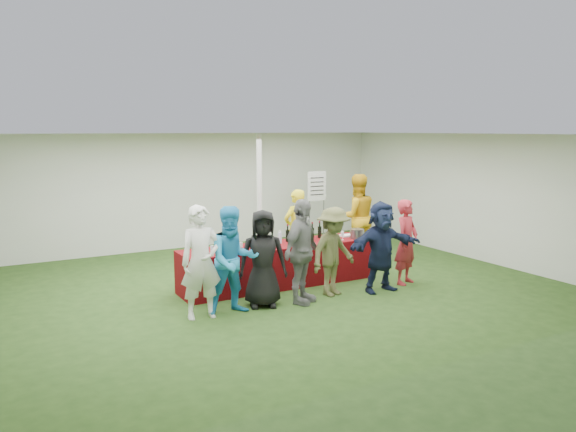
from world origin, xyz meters
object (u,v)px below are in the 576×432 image
dump_bucket (357,234)px  customer_6 (406,242)px  staff_back (356,217)px  customer_2 (263,259)px  customer_3 (301,252)px  customer_5 (381,247)px  customer_1 (233,260)px  staff_pourer (296,229)px  customer_4 (333,252)px  wine_list_sign (317,192)px  customer_0 (201,262)px  serving_table (278,265)px

dump_bucket → customer_6: size_ratio=0.17×
staff_back → customer_6: (-0.34, -2.01, -0.15)m
customer_2 → customer_6: 2.87m
customer_3 → customer_5: 1.55m
staff_back → customer_1: size_ratio=1.12×
customer_5 → staff_pourer: bearing=103.1°
customer_1 → customer_4: size_ratio=1.10×
wine_list_sign → customer_3: wine_list_sign is taller
wine_list_sign → customer_4: size_ratio=1.19×
wine_list_sign → staff_pourer: bearing=-131.9°
customer_0 → customer_3: customer_3 is taller
serving_table → staff_back: bearing=22.3°
staff_pourer → customer_5: staff_pourer is taller
serving_table → dump_bucket: size_ratio=13.52×
customer_2 → customer_5: (2.16, -0.24, 0.01)m
customer_6 → staff_pourer: bearing=98.5°
customer_0 → customer_5: customer_0 is taller
staff_pourer → staff_back: staff_back is taller
serving_table → wine_list_sign: bearing=47.1°
customer_3 → customer_6: size_ratio=1.10×
staff_pourer → customer_2: (-1.66, -1.84, -0.03)m
staff_pourer → customer_1: customer_1 is taller
staff_pourer → wine_list_sign: bearing=-142.5°
wine_list_sign → customer_5: bearing=-105.3°
serving_table → customer_5: bearing=-40.8°
serving_table → customer_2: customer_2 is taller
customer_1 → staff_pourer: bearing=44.9°
serving_table → staff_back: 2.68m
serving_table → customer_4: 1.18m
customer_0 → customer_4: size_ratio=1.13×
customer_0 → staff_pourer: bearing=39.0°
staff_back → customer_4: 2.75m
customer_2 → staff_back: bearing=51.2°
staff_pourer → customer_0: 3.30m
dump_bucket → customer_1: customer_1 is taller
customer_0 → customer_3: 1.66m
serving_table → dump_bucket: (1.57, -0.22, 0.46)m
serving_table → customer_4: bearing=-62.1°
serving_table → staff_pourer: staff_pourer is taller
customer_3 → staff_pourer: bearing=29.1°
wine_list_sign → customer_2: (-3.19, -3.55, -0.54)m
customer_3 → customer_5: (1.54, -0.08, -0.06)m
staff_back → customer_2: 3.75m
customer_6 → customer_4: bearing=155.1°
customer_3 → customer_4: bearing=-23.6°
customer_0 → staff_back: bearing=29.1°
dump_bucket → staff_pourer: size_ratio=0.17×
customer_4 → customer_6: 1.56m
customer_3 → dump_bucket: bearing=-6.2°
serving_table → customer_3: 1.22m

